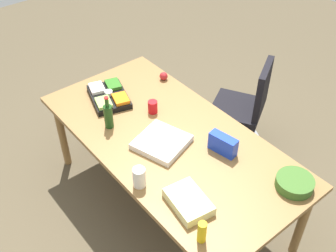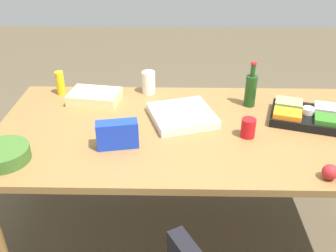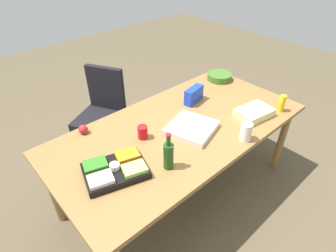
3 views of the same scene
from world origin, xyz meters
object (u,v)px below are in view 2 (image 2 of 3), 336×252
Objects in this scene: veggie_tray at (307,115)px; conference_table at (188,138)px; red_solo_cup at (248,128)px; apple_red at (330,172)px; wine_bottle at (251,89)px; pizza_box at (182,115)px; mayo_jar at (149,82)px; mustard_bottle at (60,83)px; salad_bowl at (3,154)px; chip_bag_blue at (117,134)px; sheet_cake at (95,97)px.

conference_table is at bearing -172.36° from veggie_tray.
apple_red is (0.33, -0.38, -0.02)m from red_solo_cup.
conference_table is 7.62× the size of wine_bottle.
conference_table is at bearing -89.29° from pizza_box.
mayo_jar is (-0.66, 0.18, -0.04)m from wine_bottle.
red_solo_cup is at bearing -45.32° from pizza_box.
mustard_bottle reaches higher than salad_bowl.
wine_bottle is 1.91× the size of mayo_jar.
mustard_bottle is at bearing 126.16° from chip_bag_blue.
conference_table is at bearing 144.49° from apple_red.
mayo_jar is at bearing 118.65° from conference_table.
wine_bottle is 1.12× the size of salad_bowl.
apple_red reaches higher than pizza_box.
veggie_tray is 0.75m from pizza_box.
apple_red reaches higher than sheet_cake.
chip_bag_blue is at bearing -170.66° from red_solo_cup.
red_solo_cup is (0.33, -0.09, 0.13)m from conference_table.
pizza_box is at bearing -58.81° from mayo_jar.
veggie_tray reaches higher than apple_red.
sheet_cake is at bearing 170.13° from veggie_tray.
mayo_jar is at bearing 134.18° from apple_red.
mayo_jar is (0.60, 0.03, -0.00)m from mustard_bottle.
chip_bag_blue is 0.72m from red_solo_cup.
pizza_box is 1.37× the size of salad_bowl.
sheet_cake is at bearing 155.90° from red_solo_cup.
veggie_tray is at bearing -9.87° from sheet_cake.
red_solo_cup is 0.37× the size of wine_bottle.
chip_bag_blue is 2.89× the size of apple_red.
salad_bowl is (-1.66, -0.45, -0.00)m from veggie_tray.
pizza_box is at bearing -156.03° from wine_bottle.
sheet_cake is 2.08× the size of mayo_jar.
sheet_cake is 1.03m from red_solo_cup.
chip_bag_blue is at bearing -155.73° from pizza_box.
wine_bottle is 0.69m from mayo_jar.
mustard_bottle is (-0.86, 0.44, 0.15)m from conference_table.
apple_red is at bearing -71.63° from wine_bottle.
wine_bottle reaches higher than mayo_jar.
wine_bottle is at bearing 147.71° from veggie_tray.
conference_table is 13.91× the size of mustard_bottle.
mustard_bottle is (-0.48, 0.65, 0.01)m from chip_bag_blue.
wine_bottle is 0.81m from apple_red.
wine_bottle is at bearing 32.71° from chip_bag_blue.
apple_red is at bearing -35.51° from conference_table.
conference_table is 4.58× the size of veggie_tray.
wine_bottle reaches higher than salad_bowl.
pizza_box is 4.74× the size of apple_red.
conference_table is 0.56m from mayo_jar.
wine_bottle is (-0.31, 0.20, 0.08)m from veggie_tray.
veggie_tray is 0.57m from apple_red.
apple_red is (0.25, -0.76, -0.08)m from wine_bottle.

